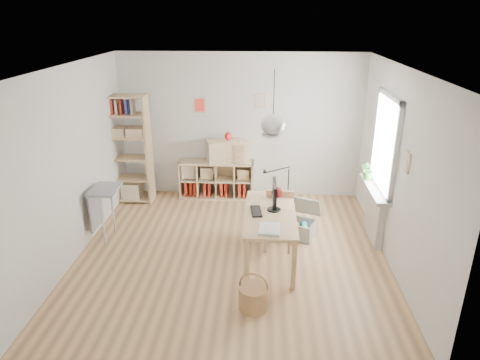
# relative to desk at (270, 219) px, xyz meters

# --- Properties ---
(ground) EXTENTS (4.50, 4.50, 0.00)m
(ground) POSITION_rel_desk_xyz_m (-0.55, 0.15, -0.66)
(ground) COLOR tan
(ground) RESTS_ON ground
(room_shell) EXTENTS (4.50, 4.50, 4.50)m
(room_shell) POSITION_rel_desk_xyz_m (-0.00, 0.00, 1.34)
(room_shell) COLOR white
(room_shell) RESTS_ON ground
(window_unit) EXTENTS (0.07, 1.16, 1.46)m
(window_unit) POSITION_rel_desk_xyz_m (1.68, 0.75, 0.89)
(window_unit) COLOR white
(window_unit) RESTS_ON ground
(radiator) EXTENTS (0.10, 0.80, 0.80)m
(radiator) POSITION_rel_desk_xyz_m (1.64, 0.75, -0.26)
(radiator) COLOR silver
(radiator) RESTS_ON ground
(windowsill) EXTENTS (0.22, 1.20, 0.06)m
(windowsill) POSITION_rel_desk_xyz_m (1.59, 0.75, 0.17)
(windowsill) COLOR silver
(windowsill) RESTS_ON radiator
(desk) EXTENTS (0.70, 1.50, 0.75)m
(desk) POSITION_rel_desk_xyz_m (0.00, 0.00, 0.00)
(desk) COLOR tan
(desk) RESTS_ON ground
(cube_shelf) EXTENTS (1.40, 0.38, 0.72)m
(cube_shelf) POSITION_rel_desk_xyz_m (-1.02, 2.23, -0.36)
(cube_shelf) COLOR #D6B68C
(cube_shelf) RESTS_ON ground
(tall_bookshelf) EXTENTS (0.80, 0.38, 2.00)m
(tall_bookshelf) POSITION_rel_desk_xyz_m (-2.59, 1.95, 0.43)
(tall_bookshelf) COLOR tan
(tall_bookshelf) RESTS_ON ground
(side_table) EXTENTS (0.40, 0.55, 0.85)m
(side_table) POSITION_rel_desk_xyz_m (-2.59, 0.50, 0.01)
(side_table) COLOR gray
(side_table) RESTS_ON ground
(chair) EXTENTS (0.45, 0.45, 0.85)m
(chair) POSITION_rel_desk_xyz_m (0.14, 0.41, -0.17)
(chair) COLOR gray
(chair) RESTS_ON ground
(wicker_basket) EXTENTS (0.36, 0.36, 0.50)m
(wicker_basket) POSITION_rel_desk_xyz_m (-0.20, -1.11, -0.50)
(wicker_basket) COLOR #9F7747
(wicker_basket) RESTS_ON ground
(storage_chest) EXTENTS (0.73, 0.77, 0.57)m
(storage_chest) POSITION_rel_desk_xyz_m (0.47, 0.76, -0.47)
(storage_chest) COLOR silver
(storage_chest) RESTS_ON ground
(monitor) EXTENTS (0.19, 0.48, 0.42)m
(monitor) POSITION_rel_desk_xyz_m (0.05, 0.08, 0.33)
(monitor) COLOR black
(monitor) RESTS_ON desk
(keyboard) EXTENTS (0.18, 0.37, 0.02)m
(keyboard) POSITION_rel_desk_xyz_m (-0.20, 0.01, 0.10)
(keyboard) COLOR black
(keyboard) RESTS_ON desk
(task_lamp) EXTENTS (0.42, 0.16, 0.45)m
(task_lamp) POSITION_rel_desk_xyz_m (0.06, 0.58, 0.40)
(task_lamp) COLOR black
(task_lamp) RESTS_ON desk
(yarn_ball) EXTENTS (0.16, 0.16, 0.16)m
(yarn_ball) POSITION_rel_desk_xyz_m (0.10, 0.53, 0.17)
(yarn_ball) COLOR #46090B
(yarn_ball) RESTS_ON desk
(paper_tray) EXTENTS (0.29, 0.36, 0.03)m
(paper_tray) POSITION_rel_desk_xyz_m (-0.02, -0.52, 0.11)
(paper_tray) COLOR silver
(paper_tray) RESTS_ON desk
(drawer_chest) EXTENTS (0.80, 0.52, 0.42)m
(drawer_chest) POSITION_rel_desk_xyz_m (-0.78, 2.19, 0.27)
(drawer_chest) COLOR #D6B68C
(drawer_chest) RESTS_ON cube_shelf
(red_vase) EXTENTS (0.13, 0.13, 0.15)m
(red_vase) POSITION_rel_desk_xyz_m (-0.77, 2.19, 0.56)
(red_vase) COLOR maroon
(red_vase) RESTS_ON drawer_chest
(potted_plant) EXTENTS (0.34, 0.31, 0.32)m
(potted_plant) POSITION_rel_desk_xyz_m (1.57, 1.10, 0.36)
(potted_plant) COLOR #2A6A27
(potted_plant) RESTS_ON windowsill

